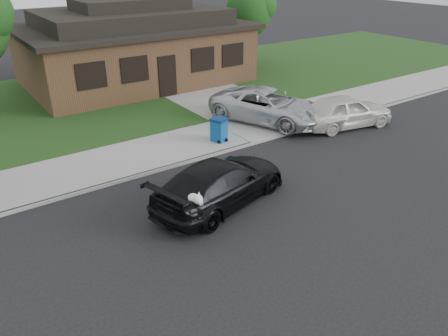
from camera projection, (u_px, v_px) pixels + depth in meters
ground at (224, 211)px, 13.20m from camera, size 120.00×120.00×0.00m
sidewalk at (151, 153)px, 16.86m from camera, size 60.00×3.00×0.12m
curb at (169, 167)px, 15.76m from camera, size 60.00×0.12×0.12m
lawn at (82, 101)px, 22.76m from camera, size 60.00×13.00×0.13m
driveway at (210, 96)px, 23.61m from camera, size 4.50×13.00×0.14m
sedan at (220, 183)px, 13.32m from camera, size 5.18×3.16×1.40m
minivan at (267, 106)px, 19.54m from camera, size 4.22×5.73×1.45m
white_compact at (345, 111)px, 19.29m from camera, size 4.59×2.59×1.47m
recycling_bin at (219, 129)px, 17.62m from camera, size 0.75×0.75×0.96m
house at (134, 46)px, 25.36m from camera, size 12.60×8.60×4.65m
tree_1 at (251, 9)px, 28.37m from camera, size 3.15×3.00×5.25m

